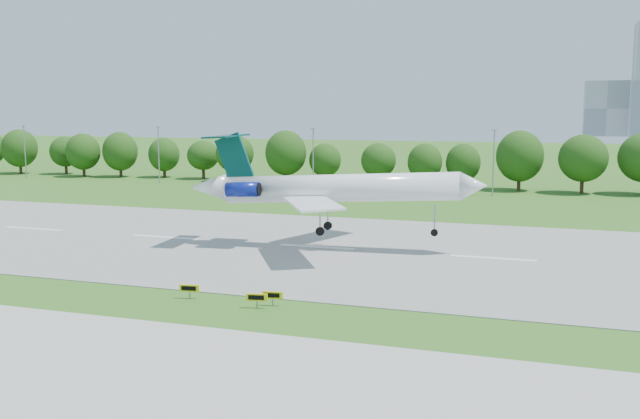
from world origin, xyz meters
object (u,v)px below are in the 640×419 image
at_px(airliner, 325,187).
at_px(taxi_sign_left, 189,288).
at_px(service_vehicle_a, 214,185).
at_px(service_vehicle_b, 255,185).

bearing_deg(airliner, taxi_sign_left, -104.75).
relative_size(service_vehicle_a, service_vehicle_b, 0.88).
distance_m(airliner, service_vehicle_a, 67.29).
bearing_deg(airliner, service_vehicle_a, 122.43).
bearing_deg(service_vehicle_a, taxi_sign_left, -165.87).
height_order(airliner, service_vehicle_a, airliner).
bearing_deg(taxi_sign_left, service_vehicle_b, 100.78).
height_order(airliner, service_vehicle_b, airliner).
distance_m(taxi_sign_left, service_vehicle_a, 85.77).
height_order(taxi_sign_left, service_vehicle_a, taxi_sign_left).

